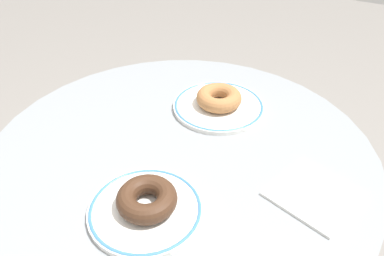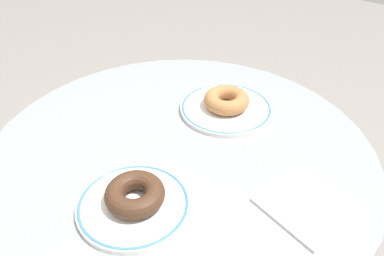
% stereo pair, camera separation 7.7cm
% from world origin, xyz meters
% --- Properties ---
extents(cafe_table, '(0.79, 0.79, 0.75)m').
position_xyz_m(cafe_table, '(0.00, 0.00, 0.54)').
color(cafe_table, gray).
rests_on(cafe_table, ground).
extents(plate_left, '(0.19, 0.19, 0.01)m').
position_xyz_m(plate_left, '(-0.17, -0.03, 0.76)').
color(plate_left, white).
rests_on(plate_left, cafe_table).
extents(plate_right, '(0.21, 0.21, 0.01)m').
position_xyz_m(plate_right, '(0.17, -0.01, 0.76)').
color(plate_right, white).
rests_on(plate_right, cafe_table).
extents(donut_chocolate, '(0.14, 0.14, 0.03)m').
position_xyz_m(donut_chocolate, '(-0.17, -0.03, 0.78)').
color(donut_chocolate, '#422819').
rests_on(donut_chocolate, plate_left).
extents(donut_cinnamon, '(0.13, 0.13, 0.03)m').
position_xyz_m(donut_cinnamon, '(0.17, -0.01, 0.78)').
color(donut_cinnamon, '#A36B3D').
rests_on(donut_cinnamon, plate_right).
extents(paper_napkin, '(0.17, 0.17, 0.01)m').
position_xyz_m(paper_napkin, '(-0.00, -0.27, 0.75)').
color(paper_napkin, white).
rests_on(paper_napkin, cafe_table).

